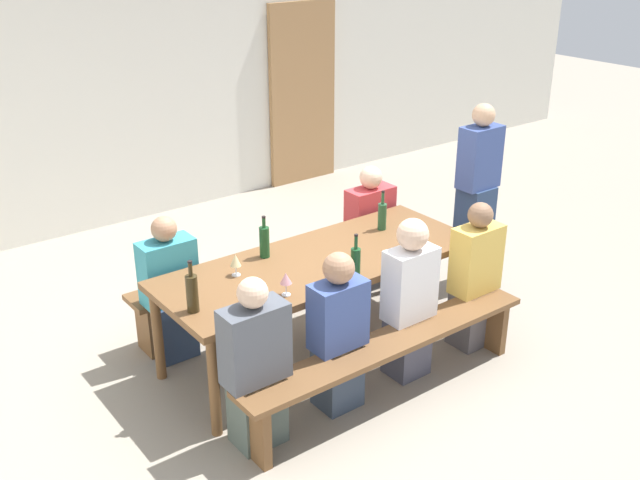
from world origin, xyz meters
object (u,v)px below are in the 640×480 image
Objects in this scene: tasting_table at (320,268)px; wine_glass_1 at (286,279)px; seated_guest_near_1 at (338,335)px; bench_far at (264,271)px; seated_guest_far_1 at (369,231)px; standing_host at (476,200)px; seated_guest_near_0 at (256,368)px; wooden_door at (303,94)px; wine_glass_0 at (236,261)px; wine_bottle_0 at (264,241)px; wine_bottle_3 at (382,216)px; wine_bottle_2 at (356,261)px; seated_guest_near_2 at (409,301)px; bench_near at (389,352)px; seated_guest_near_3 at (474,280)px; seated_guest_far_0 at (170,293)px; wine_bottle_1 at (192,292)px.

tasting_table is 0.61m from wine_glass_1.
seated_guest_near_1 is (0.19, -0.30, -0.34)m from wine_glass_1.
seated_guest_far_1 is at bearing -8.69° from bench_far.
standing_host is (1.72, -0.66, 0.42)m from bench_far.
seated_guest_near_0 is 2.26m from seated_guest_far_1.
wooden_door is at bearing 55.91° from tasting_table.
wine_glass_0 reaches higher than tasting_table.
bench_far is 0.99m from wine_glass_0.
wine_bottle_0 is 0.98× the size of wine_bottle_3.
wine_bottle_3 reaches higher than tasting_table.
tasting_table is 0.40m from wine_bottle_2.
tasting_table is at bearing -58.61° from seated_guest_far_1.
seated_guest_near_2 is at bearing -90.00° from seated_guest_near_1.
wine_bottle_3 is at bearing 51.54° from bench_near.
wine_bottle_3 is at bearing -7.10° from wine_bottle_0.
seated_guest_near_3 reaches higher than wine_bottle_2.
bench_far is 1.22m from wine_bottle_2.
seated_guest_near_2 reaches higher than seated_guest_near_1.
seated_guest_far_0 is at bearing 57.22° from seated_guest_near_3.
seated_guest_far_1 is (1.87, 0.00, -0.01)m from seated_guest_far_0.
tasting_table is 7.48× the size of wine_bottle_3.
wine_bottle_0 is at bearing 22.63° from wine_glass_0.
tasting_table is 14.97× the size of wine_glass_1.
wine_bottle_0 is 0.91× the size of wine_bottle_1.
bench_far is 1.41× the size of standing_host.
seated_guest_near_3 is 0.71× the size of standing_host.
seated_guest_near_2 reaches higher than seated_guest_near_3.
wine_bottle_0 is at bearing -129.91° from wooden_door.
wine_bottle_0 is at bearing -5.29° from standing_host.
wooden_door reaches higher than seated_guest_near_1.
seated_guest_near_1 reaches higher than wine_bottle_0.
bench_near is at bearing -90.00° from tasting_table.
wine_glass_1 is 0.63m from seated_guest_near_0.
wine_bottle_1 reaches higher than wine_glass_0.
wine_bottle_0 reaches higher than wine_glass_0.
seated_guest_near_2 reaches higher than tasting_table.
seated_guest_near_3 is at bearing -54.32° from bench_far.
wooden_door is 1.90× the size of seated_guest_near_1.
seated_guest_far_0 is (-0.39, 0.90, -0.35)m from wine_glass_1.
wine_glass_1 is 2.25m from standing_host.
bench_far is 1.39m from seated_guest_near_1.
wine_glass_0 is at bearing 124.24° from bench_near.
standing_host is (1.72, 0.09, 0.10)m from tasting_table.
tasting_table is at bearing 27.35° from seated_guest_near_2.
wine_bottle_2 is at bearing -6.77° from wine_glass_1.
wooden_door reaches higher than wine_bottle_0.
wine_bottle_3 is at bearing -40.09° from bench_far.
wine_bottle_1 is at bearing -150.39° from wine_glass_0.
standing_host is at bearing 9.88° from wine_glass_1.
bench_far is at bearing 90.00° from bench_near.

